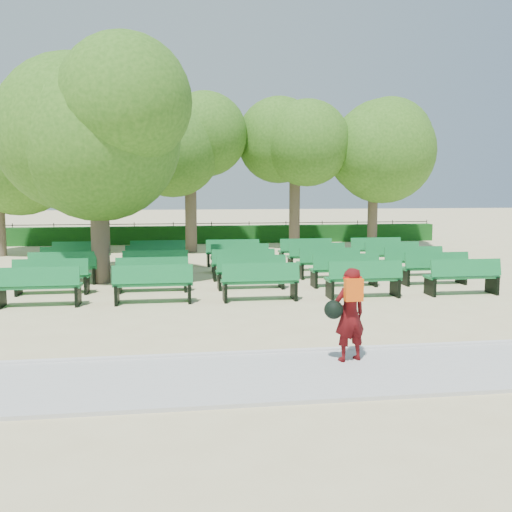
% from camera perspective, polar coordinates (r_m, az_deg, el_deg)
% --- Properties ---
extents(ground, '(120.00, 120.00, 0.00)m').
position_cam_1_polar(ground, '(15.93, -4.54, -3.58)').
color(ground, '#CDBD87').
extents(paving, '(30.00, 2.20, 0.06)m').
position_cam_1_polar(paving, '(8.77, -1.29, -12.10)').
color(paving, '#B3B4B0').
rests_on(paving, ground).
extents(curb, '(30.00, 0.12, 0.10)m').
position_cam_1_polar(curb, '(9.85, -2.12, -9.83)').
color(curb, silver).
rests_on(curb, ground).
extents(hedge, '(26.00, 0.70, 0.90)m').
position_cam_1_polar(hedge, '(29.75, -6.33, 2.13)').
color(hedge, '#134A15').
rests_on(hedge, ground).
extents(fence, '(26.00, 0.10, 1.02)m').
position_cam_1_polar(fence, '(30.19, -6.35, 1.34)').
color(fence, black).
rests_on(fence, ground).
extents(tree_line, '(21.80, 6.80, 7.04)m').
position_cam_1_polar(tree_line, '(25.81, -6.01, 0.42)').
color(tree_line, '#3A6B1C').
rests_on(tree_line, ground).
extents(bench_array, '(1.97, 0.62, 1.24)m').
position_cam_1_polar(bench_array, '(17.90, -1.20, -2.07)').
color(bench_array, '#136F33').
rests_on(bench_array, ground).
extents(tree_among, '(4.84, 4.84, 6.81)m').
position_cam_1_polar(tree_among, '(17.79, -15.67, 12.19)').
color(tree_among, brown).
rests_on(tree_among, ground).
extents(person, '(0.76, 0.50, 1.53)m').
position_cam_1_polar(person, '(9.41, 9.24, -5.66)').
color(person, '#4B0A0C').
rests_on(person, ground).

